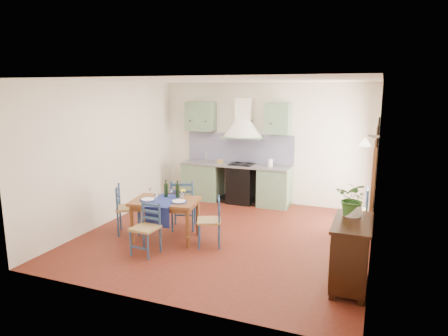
{
  "coord_description": "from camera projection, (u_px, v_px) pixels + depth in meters",
  "views": [
    {
      "loc": [
        2.52,
        -6.48,
        2.67
      ],
      "look_at": [
        -0.15,
        0.3,
        1.21
      ],
      "focal_mm": 32.0,
      "sensor_mm": 36.0,
      "label": 1
    }
  ],
  "objects": [
    {
      "name": "floor",
      "position": [
        226.0,
        236.0,
        7.34
      ],
      "size": [
        5.0,
        5.0,
        0.0
      ],
      "primitive_type": "plane",
      "color": "#4C1A10",
      "rests_on": "ground"
    },
    {
      "name": "back_wall",
      "position": [
        242.0,
        158.0,
        9.39
      ],
      "size": [
        5.0,
        0.96,
        2.8
      ],
      "color": "white",
      "rests_on": "ground"
    },
    {
      "name": "right_wall",
      "position": [
        376.0,
        172.0,
        6.44
      ],
      "size": [
        0.26,
        5.0,
        2.8
      ],
      "color": "white",
      "rests_on": "ground"
    },
    {
      "name": "left_wall",
      "position": [
        109.0,
        153.0,
        7.96
      ],
      "size": [
        0.04,
        5.0,
        2.8
      ],
      "primitive_type": "cube",
      "color": "white",
      "rests_on": "ground"
    },
    {
      "name": "ceiling",
      "position": [
        226.0,
        80.0,
        6.79
      ],
      "size": [
        5.0,
        5.0,
        0.01
      ],
      "primitive_type": "cube",
      "color": "white",
      "rests_on": "back_wall"
    },
    {
      "name": "dining_table",
      "position": [
        165.0,
        204.0,
        7.06
      ],
      "size": [
        1.26,
        0.98,
        1.05
      ],
      "color": "brown",
      "rests_on": "ground"
    },
    {
      "name": "chair_near",
      "position": [
        146.0,
        228.0,
        6.48
      ],
      "size": [
        0.43,
        0.43,
        0.85
      ],
      "color": "navy",
      "rests_on": "ground"
    },
    {
      "name": "chair_far",
      "position": [
        183.0,
        203.0,
        7.62
      ],
      "size": [
        0.58,
        0.58,
        0.98
      ],
      "color": "navy",
      "rests_on": "ground"
    },
    {
      "name": "chair_left",
      "position": [
        127.0,
        208.0,
        7.41
      ],
      "size": [
        0.59,
        0.59,
        0.92
      ],
      "color": "navy",
      "rests_on": "ground"
    },
    {
      "name": "chair_right",
      "position": [
        211.0,
        221.0,
        6.81
      ],
      "size": [
        0.52,
        0.52,
        0.85
      ],
      "color": "navy",
      "rests_on": "ground"
    },
    {
      "name": "chair_spare",
      "position": [
        357.0,
        211.0,
        7.27
      ],
      "size": [
        0.44,
        0.44,
        0.9
      ],
      "color": "navy",
      "rests_on": "ground"
    },
    {
      "name": "sideboard",
      "position": [
        351.0,
        251.0,
        5.37
      ],
      "size": [
        0.5,
        1.05,
        0.94
      ],
      "color": "black",
      "rests_on": "ground"
    },
    {
      "name": "potted_plant",
      "position": [
        353.0,
        199.0,
        5.47
      ],
      "size": [
        0.52,
        0.48,
        0.49
      ],
      "primitive_type": "imported",
      "rotation": [
        0.0,
        0.0,
        -0.26
      ],
      "color": "#306425",
      "rests_on": "sideboard"
    }
  ]
}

